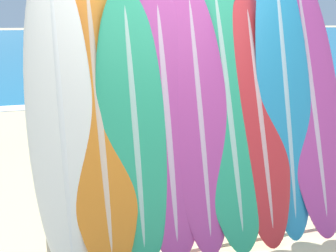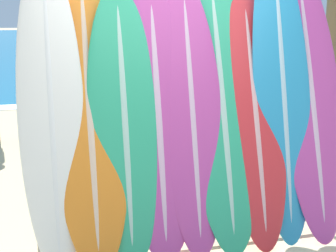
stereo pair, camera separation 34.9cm
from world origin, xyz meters
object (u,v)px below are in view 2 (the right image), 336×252
at_px(surfboard_slot_2, 124,125).
at_px(surfboard_slot_6, 255,119).
at_px(person_near_water, 197,69).
at_px(surfboard_slot_3, 158,123).
at_px(surfboard_slot_4, 192,117).
at_px(surfboard_slot_8, 311,100).
at_px(surfboard_slot_1, 89,113).
at_px(surfboard_slot_5, 222,109).
at_px(surfboard_slot_7, 282,95).
at_px(surfboard_slot_0, 51,113).
at_px(surfboard_rack, 192,194).

bearing_deg(surfboard_slot_2, surfboard_slot_6, 0.99).
bearing_deg(surfboard_slot_2, person_near_water, 66.74).
distance_m(surfboard_slot_3, surfboard_slot_4, 0.27).
xyz_separation_m(surfboard_slot_2, surfboard_slot_4, (0.54, 0.02, 0.03)).
xyz_separation_m(surfboard_slot_4, surfboard_slot_8, (1.07, 0.05, 0.08)).
xyz_separation_m(surfboard_slot_1, surfboard_slot_5, (1.06, -0.00, -0.02)).
bearing_deg(surfboard_slot_8, surfboard_slot_1, -179.62).
distance_m(surfboard_slot_2, surfboard_slot_5, 0.81).
bearing_deg(surfboard_slot_3, surfboard_slot_1, 175.49).
bearing_deg(surfboard_slot_6, surfboard_slot_4, -179.85).
bearing_deg(surfboard_slot_7, surfboard_slot_6, -172.56).
relative_size(surfboard_slot_3, surfboard_slot_5, 0.93).
height_order(surfboard_slot_0, surfboard_slot_1, surfboard_slot_0).
distance_m(surfboard_rack, surfboard_slot_2, 0.81).
bearing_deg(surfboard_slot_8, surfboard_slot_7, -177.12).
bearing_deg(surfboard_slot_1, surfboard_slot_2, -11.84).
distance_m(surfboard_slot_1, surfboard_slot_6, 1.34).
relative_size(surfboard_slot_2, surfboard_slot_7, 0.86).
bearing_deg(surfboard_slot_6, surfboard_slot_5, 172.77).
height_order(surfboard_slot_1, surfboard_slot_4, surfboard_slot_1).
relative_size(surfboard_rack, surfboard_slot_7, 1.01).
xyz_separation_m(surfboard_slot_7, person_near_water, (0.93, 5.22, -0.36)).
height_order(surfboard_rack, surfboard_slot_8, surfboard_slot_8).
height_order(surfboard_slot_0, person_near_water, surfboard_slot_0).
height_order(surfboard_slot_2, person_near_water, surfboard_slot_2).
distance_m(surfboard_slot_4, surfboard_slot_6, 0.54).
distance_m(surfboard_slot_1, surfboard_slot_8, 1.87).
distance_m(surfboard_slot_2, person_near_water, 5.75).
bearing_deg(surfboard_slot_5, surfboard_slot_1, 179.99).
distance_m(surfboard_rack, person_near_water, 5.59).
xyz_separation_m(surfboard_slot_4, person_near_water, (1.73, 5.26, -0.22)).
bearing_deg(person_near_water, surfboard_slot_7, 132.54).
bearing_deg(surfboard_slot_0, surfboard_slot_4, -0.83).
relative_size(surfboard_slot_0, surfboard_slot_3, 1.10).
xyz_separation_m(surfboard_rack, surfboard_slot_1, (-0.80, 0.08, 0.70)).
relative_size(surfboard_rack, surfboard_slot_8, 1.06).
bearing_deg(surfboard_slot_2, surfboard_slot_8, 2.35).
xyz_separation_m(surfboard_slot_0, person_near_water, (2.80, 5.24, -0.30)).
xyz_separation_m(surfboard_slot_5, person_near_water, (1.46, 5.22, -0.27)).
relative_size(surfboard_rack, surfboard_slot_0, 1.06).
distance_m(surfboard_slot_0, person_near_water, 5.95).
xyz_separation_m(surfboard_slot_1, person_near_water, (2.52, 5.22, -0.28)).
relative_size(surfboard_rack, surfboard_slot_6, 1.19).
relative_size(surfboard_slot_6, surfboard_slot_7, 0.85).
bearing_deg(surfboard_slot_8, surfboard_slot_5, -179.11).
height_order(surfboard_slot_3, surfboard_slot_4, surfboard_slot_4).
bearing_deg(surfboard_slot_5, surfboard_slot_8, 0.89).
xyz_separation_m(surfboard_slot_0, surfboard_slot_5, (1.34, 0.02, -0.03)).
distance_m(surfboard_rack, surfboard_slot_3, 0.67).
relative_size(surfboard_slot_7, person_near_water, 1.54).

